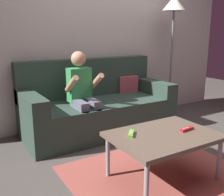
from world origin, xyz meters
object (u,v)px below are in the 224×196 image
object	(u,v)px
coffee_table	(164,138)
floor_lamp	(174,13)
couch	(98,107)
game_remote_red_center	(187,129)
game_remote_lime_near_edge	(131,134)
person_seated_on_couch	(83,92)

from	to	relation	value
coffee_table	floor_lamp	size ratio (longest dim) A/B	0.50
coffee_table	couch	bearing A→B (deg)	86.61
couch	game_remote_red_center	xyz separation A→B (m)	(0.14, -1.35, 0.11)
coffee_table	game_remote_lime_near_edge	distance (m)	0.28
person_seated_on_couch	game_remote_red_center	size ratio (longest dim) A/B	7.11
couch	person_seated_on_couch	world-z (taller)	person_seated_on_couch
person_seated_on_couch	game_remote_lime_near_edge	size ratio (longest dim) A/B	7.77
person_seated_on_couch	floor_lamp	bearing A→B (deg)	7.97
person_seated_on_couch	game_remote_red_center	world-z (taller)	person_seated_on_couch
couch	game_remote_lime_near_edge	world-z (taller)	couch
game_remote_lime_near_edge	floor_lamp	xyz separation A→B (m)	(1.54, 1.21, 1.06)
game_remote_lime_near_edge	floor_lamp	world-z (taller)	floor_lamp
coffee_table	game_remote_lime_near_edge	xyz separation A→B (m)	(-0.24, 0.12, 0.05)
game_remote_lime_near_edge	couch	bearing A→B (deg)	74.86
floor_lamp	game_remote_lime_near_edge	bearing A→B (deg)	-141.88
couch	coffee_table	distance (m)	1.31
coffee_table	floor_lamp	xyz separation A→B (m)	(1.30, 1.33, 1.11)
floor_lamp	couch	bearing A→B (deg)	-179.11
game_remote_lime_near_edge	game_remote_red_center	world-z (taller)	same
game_remote_lime_near_edge	game_remote_red_center	bearing A→B (deg)	-19.18
couch	game_remote_red_center	size ratio (longest dim) A/B	12.88
person_seated_on_couch	game_remote_red_center	distance (m)	1.25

